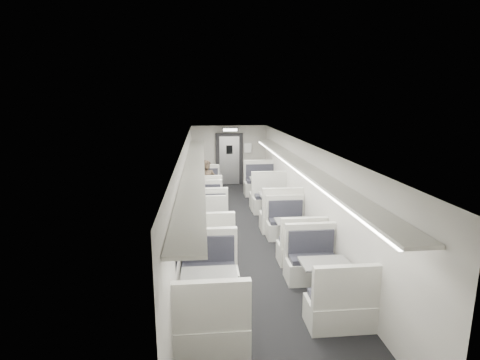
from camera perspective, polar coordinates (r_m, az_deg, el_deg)
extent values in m
cube|color=black|center=(9.72, 0.93, -8.94)|extent=(3.00, 12.00, 0.12)
cube|color=white|center=(9.11, 0.99, 5.99)|extent=(3.00, 12.00, 0.12)
cube|color=#B6B3AB|center=(15.26, -1.67, 3.81)|extent=(3.00, 0.12, 2.40)
cube|color=#B6B3AB|center=(3.86, 12.40, -24.07)|extent=(3.00, 0.12, 2.40)
cube|color=#B6B3AB|center=(9.29, -8.64, -1.93)|extent=(0.12, 12.00, 2.40)
cube|color=#B6B3AB|center=(9.64, 10.21, -1.47)|extent=(0.12, 12.00, 2.40)
cube|color=beige|center=(12.02, -5.23, -3.37)|extent=(1.04, 0.58, 0.44)
cube|color=#242530|center=(11.98, -5.26, -2.09)|extent=(0.92, 0.46, 0.10)
cube|color=beige|center=(11.68, -5.28, -0.98)|extent=(1.04, 0.12, 0.69)
cube|color=beige|center=(13.50, -5.30, -1.61)|extent=(1.04, 0.58, 0.44)
cube|color=#242530|center=(13.41, -5.32, -0.52)|extent=(0.92, 0.46, 0.10)
cube|color=beige|center=(13.59, -5.35, 0.92)|extent=(1.04, 0.12, 0.69)
cylinder|color=silver|center=(12.73, -5.28, -1.92)|extent=(0.10, 0.10, 0.68)
cylinder|color=silver|center=(12.82, -5.25, -3.33)|extent=(0.35, 0.35, 0.03)
cube|color=gray|center=(12.64, -5.31, -0.26)|extent=(0.87, 0.59, 0.04)
cube|color=beige|center=(9.87, -5.10, -6.98)|extent=(0.99, 0.55, 0.42)
cube|color=#242530|center=(9.82, -5.13, -5.51)|extent=(0.88, 0.44, 0.09)
cube|color=beige|center=(9.52, -5.14, -4.33)|extent=(0.99, 0.11, 0.65)
cube|color=beige|center=(11.26, -5.19, -4.52)|extent=(0.99, 0.55, 0.42)
cube|color=#242530|center=(11.16, -5.21, -3.30)|extent=(0.88, 0.44, 0.09)
cube|color=beige|center=(11.31, -5.25, -1.62)|extent=(0.99, 0.11, 0.65)
cylinder|color=silver|center=(10.53, -5.16, -5.09)|extent=(0.09, 0.09, 0.64)
cylinder|color=silver|center=(10.63, -5.13, -6.68)|extent=(0.34, 0.34, 0.03)
cube|color=gray|center=(10.43, -5.20, -3.21)|extent=(0.82, 0.56, 0.04)
cube|color=beige|center=(8.13, -4.93, -11.13)|extent=(1.12, 0.63, 0.48)
cube|color=#242530|center=(8.05, -4.98, -9.14)|extent=(1.00, 0.50, 0.11)
cube|color=beige|center=(7.69, -4.99, -7.64)|extent=(1.12, 0.13, 0.74)
cube|color=beige|center=(9.67, -5.08, -7.22)|extent=(1.12, 0.63, 0.48)
cube|color=#242530|center=(9.55, -5.12, -5.64)|extent=(1.00, 0.50, 0.11)
cube|color=beige|center=(9.70, -5.17, -3.37)|extent=(1.12, 0.13, 0.74)
cylinder|color=silver|center=(8.85, -5.03, -8.24)|extent=(0.11, 0.11, 0.73)
cylinder|color=silver|center=(8.98, -4.99, -10.33)|extent=(0.38, 0.38, 0.03)
cube|color=gray|center=(8.71, -5.08, -5.73)|extent=(0.93, 0.64, 0.04)
cube|color=beige|center=(5.69, -4.47, -22.47)|extent=(1.07, 0.60, 0.46)
cube|color=#242530|center=(5.56, -4.53, -19.94)|extent=(0.95, 0.48, 0.10)
cube|color=beige|center=(5.19, -4.52, -18.57)|extent=(1.07, 0.12, 0.71)
cube|color=beige|center=(7.05, -4.78, -15.12)|extent=(1.07, 0.60, 0.46)
cube|color=#242530|center=(6.89, -4.82, -13.18)|extent=(0.95, 0.48, 0.10)
cube|color=beige|center=(7.00, -4.90, -10.06)|extent=(1.07, 0.12, 0.71)
cylinder|color=silver|center=(6.29, -4.66, -17.46)|extent=(0.10, 0.10, 0.70)
cylinder|color=silver|center=(6.47, -4.61, -20.03)|extent=(0.36, 0.36, 0.03)
cube|color=gray|center=(6.11, -4.73, -14.28)|extent=(0.89, 0.61, 0.04)
cube|color=beige|center=(12.05, 4.34, -3.20)|extent=(1.16, 0.65, 0.49)
cube|color=#242530|center=(12.00, 4.34, -1.77)|extent=(1.03, 0.51, 0.11)
cube|color=beige|center=(11.67, 4.59, -0.53)|extent=(1.16, 0.13, 0.77)
cube|color=beige|center=(13.68, 3.11, -1.28)|extent=(1.16, 0.65, 0.49)
cube|color=#242530|center=(13.58, 3.14, -0.08)|extent=(1.03, 0.51, 0.11)
cube|color=beige|center=(13.77, 2.99, 1.49)|extent=(1.16, 0.13, 0.77)
cylinder|color=silver|center=(12.83, 3.69, -1.61)|extent=(0.11, 0.11, 0.75)
cylinder|color=silver|center=(12.92, 3.67, -3.17)|extent=(0.39, 0.39, 0.03)
cube|color=gray|center=(12.73, 3.72, 0.23)|extent=(0.96, 0.66, 0.04)
cube|color=beige|center=(10.14, 6.34, -6.32)|extent=(1.12, 0.63, 0.48)
cube|color=#242530|center=(10.08, 6.34, -4.69)|extent=(1.00, 0.50, 0.11)
cube|color=beige|center=(9.74, 6.70, -3.34)|extent=(1.12, 0.13, 0.74)
cube|color=beige|center=(11.68, 4.67, -3.74)|extent=(1.12, 0.63, 0.48)
cube|color=#242530|center=(11.58, 4.72, -2.39)|extent=(1.00, 0.50, 0.11)
cube|color=beige|center=(11.75, 4.52, -0.57)|extent=(1.12, 0.13, 0.74)
cylinder|color=silver|center=(10.87, 5.46, -4.30)|extent=(0.11, 0.11, 0.73)
cylinder|color=silver|center=(10.98, 5.42, -6.05)|extent=(0.38, 0.38, 0.03)
cube|color=gray|center=(10.76, 5.50, -2.21)|extent=(0.93, 0.64, 0.04)
cube|color=beige|center=(8.34, 9.22, -10.87)|extent=(0.98, 0.55, 0.42)
cube|color=#242530|center=(8.26, 9.23, -9.17)|extent=(0.87, 0.43, 0.09)
cube|color=beige|center=(7.96, 9.71, -7.90)|extent=(0.98, 0.11, 0.65)
cube|color=beige|center=(9.64, 7.02, -7.53)|extent=(0.98, 0.55, 0.42)
cube|color=#242530|center=(9.53, 7.10, -6.15)|extent=(0.87, 0.43, 0.09)
cube|color=beige|center=(9.66, 6.85, -4.16)|extent=(0.98, 0.11, 0.65)
cylinder|color=silver|center=(8.94, 8.05, -8.42)|extent=(0.09, 0.09, 0.64)
cylinder|color=silver|center=(9.05, 8.00, -10.22)|extent=(0.33, 0.33, 0.03)
cube|color=gray|center=(8.82, 8.12, -6.25)|extent=(0.81, 0.56, 0.04)
cube|color=beige|center=(6.35, 14.88, -18.96)|extent=(1.01, 0.56, 0.43)
cube|color=#242530|center=(6.25, 14.92, -16.77)|extent=(0.90, 0.45, 0.10)
cube|color=beige|center=(5.92, 15.89, -15.40)|extent=(1.01, 0.11, 0.67)
cube|color=beige|center=(7.59, 10.88, -13.29)|extent=(1.01, 0.56, 0.43)
cube|color=#242530|center=(7.46, 11.03, -11.57)|extent=(0.90, 0.45, 0.10)
cube|color=beige|center=(7.56, 10.61, -8.87)|extent=(1.01, 0.11, 0.67)
cylinder|color=silver|center=(6.91, 12.72, -15.05)|extent=(0.10, 0.10, 0.66)
cylinder|color=silver|center=(7.06, 12.59, -17.32)|extent=(0.34, 0.34, 0.03)
cube|color=gray|center=(6.75, 12.87, -12.27)|extent=(0.84, 0.57, 0.04)
imported|color=black|center=(11.83, -4.95, -0.77)|extent=(0.68, 0.57, 1.58)
cube|color=black|center=(12.59, -7.59, 2.56)|extent=(0.02, 1.18, 0.84)
cube|color=black|center=(10.43, -7.96, 0.50)|extent=(0.02, 1.18, 0.84)
cube|color=black|center=(8.29, -8.51, -2.62)|extent=(0.02, 1.18, 0.84)
cube|color=black|center=(6.19, -9.45, -7.89)|extent=(0.02, 1.18, 0.84)
cube|color=beige|center=(8.84, -6.94, 2.15)|extent=(0.46, 10.40, 0.05)
cube|color=white|center=(8.84, -5.64, 1.86)|extent=(0.05, 10.20, 0.04)
cube|color=beige|center=(9.13, 9.08, 2.42)|extent=(0.46, 10.40, 0.05)
cube|color=white|center=(9.09, 7.85, 2.10)|extent=(0.05, 10.20, 0.04)
cube|color=black|center=(15.17, -1.64, 3.19)|extent=(1.10, 0.10, 2.10)
cube|color=silver|center=(15.15, -1.63, 2.98)|extent=(0.80, 0.05, 1.95)
cube|color=black|center=(15.04, -1.63, 4.65)|extent=(0.25, 0.02, 0.35)
cube|color=black|center=(14.53, -1.53, 7.67)|extent=(0.62, 0.10, 0.16)
cube|color=white|center=(14.47, -1.51, 7.65)|extent=(0.54, 0.02, 0.10)
cube|color=white|center=(15.15, 1.20, 4.90)|extent=(0.32, 0.02, 0.40)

